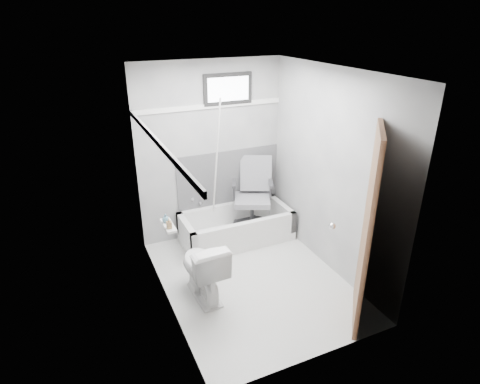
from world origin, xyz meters
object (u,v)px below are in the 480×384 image
office_chair (252,195)px  door (411,240)px  bathtub (236,226)px  soap_bottle_a (169,223)px  toilet (203,268)px  soap_bottle_b (166,218)px

office_chair → door: bearing=-52.5°
bathtub → soap_bottle_a: soap_bottle_a is taller
toilet → soap_bottle_b: size_ratio=7.76×
office_chair → soap_bottle_b: (-1.41, -0.84, 0.35)m
door → soap_bottle_a: door is taller
bathtub → soap_bottle_a: 1.66m
toilet → soap_bottle_b: 0.71m
bathtub → toilet: toilet is taller
soap_bottle_a → soap_bottle_b: bearing=90.0°
soap_bottle_b → bathtub: bearing=34.5°
office_chair → door: (0.51, -2.26, 0.39)m
door → bathtub: bearing=109.3°
office_chair → soap_bottle_a: office_chair is taller
door → soap_bottle_b: door is taller
door → soap_bottle_b: 2.39m
toilet → soap_bottle_b: bearing=-30.9°
office_chair → door: door is taller
door → office_chair: bearing=102.7°
toilet → soap_bottle_a: (-0.32, 0.04, 0.61)m
toilet → soap_bottle_a: bearing=-8.6°
soap_bottle_b → door: bearing=-36.5°
toilet → soap_bottle_a: soap_bottle_a is taller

